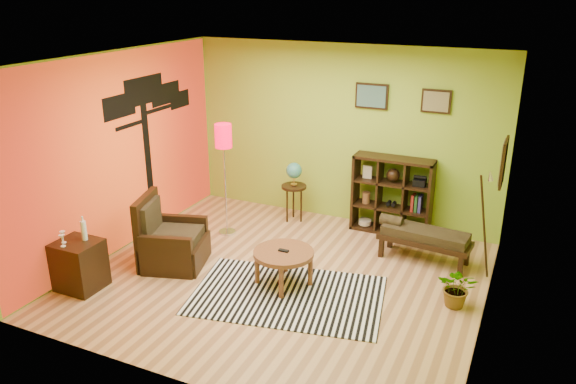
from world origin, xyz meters
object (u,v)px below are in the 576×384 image
at_px(cube_shelf, 393,196).
at_px(bench, 422,236).
at_px(coffee_table, 284,256).
at_px(globe_table, 294,177).
at_px(potted_plant, 457,292).
at_px(armchair, 170,244).
at_px(floor_lamp, 224,146).
at_px(side_cabinet, 79,265).

height_order(cube_shelf, bench, cube_shelf).
bearing_deg(coffee_table, bench, 44.15).
relative_size(globe_table, cube_shelf, 0.81).
xyz_separation_m(globe_table, bench, (2.18, -0.55, -0.37)).
height_order(coffee_table, globe_table, globe_table).
distance_m(coffee_table, potted_plant, 2.14).
bearing_deg(globe_table, cube_shelf, 7.55).
relative_size(armchair, floor_lamp, 0.58).
bearing_deg(bench, globe_table, 165.74).
xyz_separation_m(coffee_table, globe_table, (-0.73, 1.96, 0.34)).
height_order(armchair, potted_plant, armchair).
xyz_separation_m(coffee_table, floor_lamp, (-1.47, 1.08, 0.99)).
height_order(coffee_table, armchair, armchair).
bearing_deg(globe_table, potted_plant, -29.12).
bearing_deg(floor_lamp, cube_shelf, 25.47).
xyz_separation_m(floor_lamp, globe_table, (0.74, 0.88, -0.65)).
height_order(armchair, cube_shelf, cube_shelf).
height_order(side_cabinet, globe_table, globe_table).
height_order(armchair, floor_lamp, floor_lamp).
xyz_separation_m(armchair, side_cabinet, (-0.65, -1.00, 0.02)).
height_order(coffee_table, side_cabinet, side_cabinet).
bearing_deg(armchair, coffee_table, 4.42).
distance_m(floor_lamp, globe_table, 1.32).
distance_m(coffee_table, side_cabinet, 2.56).
xyz_separation_m(armchair, cube_shelf, (2.47, 2.30, 0.30)).
height_order(side_cabinet, potted_plant, side_cabinet).
distance_m(floor_lamp, bench, 3.11).
bearing_deg(floor_lamp, bench, 6.44).
relative_size(coffee_table, cube_shelf, 0.64).
bearing_deg(cube_shelf, armchair, -137.08).
height_order(coffee_table, cube_shelf, cube_shelf).
bearing_deg(bench, side_cabinet, -145.87).
distance_m(armchair, cube_shelf, 3.38).
height_order(floor_lamp, globe_table, floor_lamp).
bearing_deg(armchair, globe_table, 66.32).
distance_m(floor_lamp, cube_shelf, 2.66).
bearing_deg(floor_lamp, armchair, -98.53).
bearing_deg(coffee_table, globe_table, 110.48).
bearing_deg(cube_shelf, bench, -50.35).
distance_m(coffee_table, cube_shelf, 2.33).
bearing_deg(potted_plant, bench, 122.22).
bearing_deg(side_cabinet, globe_table, 63.21).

